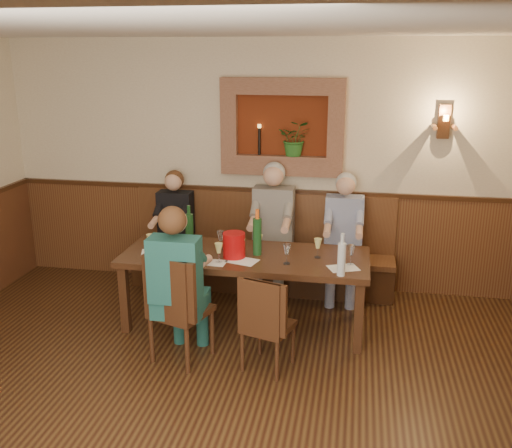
% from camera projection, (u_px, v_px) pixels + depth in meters
% --- Properties ---
extents(ground_plane, '(6.00, 6.00, 0.00)m').
position_uv_depth(ground_plane, '(195.00, 441.00, 4.04)').
color(ground_plane, black).
rests_on(ground_plane, ground).
extents(room_shell, '(6.04, 6.04, 2.82)m').
position_uv_depth(room_shell, '(185.00, 181.00, 3.49)').
color(room_shell, beige).
rests_on(room_shell, ground).
extents(wainscoting, '(6.02, 6.02, 1.15)m').
position_uv_depth(wainscoting, '(192.00, 368.00, 3.87)').
color(wainscoting, '#4F2816').
rests_on(wainscoting, ground).
extents(wall_niche, '(1.36, 0.30, 1.06)m').
position_uv_depth(wall_niche, '(285.00, 132.00, 6.25)').
color(wall_niche, '#62230E').
rests_on(wall_niche, ground).
extents(wall_sconce, '(0.25, 0.20, 0.35)m').
position_uv_depth(wall_sconce, '(444.00, 122.00, 5.91)').
color(wall_sconce, '#4F2816').
rests_on(wall_sconce, ground).
extents(dining_table, '(2.40, 0.90, 0.75)m').
position_uv_depth(dining_table, '(245.00, 261.00, 5.59)').
color(dining_table, '#351B0F').
rests_on(dining_table, ground).
extents(bench, '(3.00, 0.45, 1.11)m').
position_uv_depth(bench, '(261.00, 261.00, 6.58)').
color(bench, '#381E0F').
rests_on(bench, ground).
extents(chair_near_left, '(0.57, 0.57, 1.02)m').
position_uv_depth(chair_near_left, '(180.00, 329.00, 5.05)').
color(chair_near_left, '#351B0F').
rests_on(chair_near_left, ground).
extents(chair_near_right, '(0.48, 0.48, 0.87)m').
position_uv_depth(chair_near_right, '(267.00, 341.00, 4.91)').
color(chair_near_right, '#351B0F').
rests_on(chair_near_right, ground).
extents(person_bench_left, '(0.39, 0.48, 1.36)m').
position_uv_depth(person_bench_left, '(174.00, 240.00, 6.58)').
color(person_bench_left, black).
rests_on(person_bench_left, ground).
extents(person_bench_mid, '(0.45, 0.55, 1.49)m').
position_uv_depth(person_bench_mid, '(272.00, 241.00, 6.37)').
color(person_bench_mid, '#534E4B').
rests_on(person_bench_mid, ground).
extents(person_bench_right, '(0.41, 0.50, 1.41)m').
position_uv_depth(person_bench_right, '(343.00, 248.00, 6.25)').
color(person_bench_right, navy).
rests_on(person_bench_right, ground).
extents(person_chair_front, '(0.43, 0.53, 1.45)m').
position_uv_depth(person_chair_front, '(180.00, 297.00, 4.95)').
color(person_chair_front, '#163A4F').
rests_on(person_chair_front, ground).
extents(spittoon_bucket, '(0.28, 0.28, 0.24)m').
position_uv_depth(spittoon_bucket, '(234.00, 245.00, 5.46)').
color(spittoon_bucket, '#B40B0C').
rests_on(spittoon_bucket, dining_table).
extents(wine_bottle_green_a, '(0.10, 0.10, 0.46)m').
position_uv_depth(wine_bottle_green_a, '(257.00, 236.00, 5.51)').
color(wine_bottle_green_a, '#19471E').
rests_on(wine_bottle_green_a, dining_table).
extents(wine_bottle_green_b, '(0.09, 0.09, 0.43)m').
position_uv_depth(wine_bottle_green_b, '(189.00, 230.00, 5.73)').
color(wine_bottle_green_b, '#19471E').
rests_on(wine_bottle_green_b, dining_table).
extents(water_bottle, '(0.09, 0.09, 0.39)m').
position_uv_depth(water_bottle, '(342.00, 258.00, 5.00)').
color(water_bottle, silver).
rests_on(water_bottle, dining_table).
extents(tasting_sheet_a, '(0.32, 0.27, 0.00)m').
position_uv_depth(tasting_sheet_a, '(156.00, 252.00, 5.63)').
color(tasting_sheet_a, white).
rests_on(tasting_sheet_a, dining_table).
extents(tasting_sheet_b, '(0.33, 0.27, 0.00)m').
position_uv_depth(tasting_sheet_b, '(242.00, 261.00, 5.39)').
color(tasting_sheet_b, white).
rests_on(tasting_sheet_b, dining_table).
extents(tasting_sheet_c, '(0.32, 0.28, 0.00)m').
position_uv_depth(tasting_sheet_c, '(343.00, 268.00, 5.21)').
color(tasting_sheet_c, white).
rests_on(tasting_sheet_c, dining_table).
extents(tasting_sheet_d, '(0.26, 0.19, 0.00)m').
position_uv_depth(tasting_sheet_d, '(213.00, 263.00, 5.35)').
color(tasting_sheet_d, white).
rests_on(tasting_sheet_d, dining_table).
extents(wine_glass_0, '(0.08, 0.08, 0.19)m').
position_uv_depth(wine_glass_0, '(170.00, 238.00, 5.75)').
color(wine_glass_0, white).
rests_on(wine_glass_0, dining_table).
extents(wine_glass_1, '(0.08, 0.08, 0.19)m').
position_uv_depth(wine_glass_1, '(259.00, 244.00, 5.56)').
color(wine_glass_1, '#D9D881').
rests_on(wine_glass_1, dining_table).
extents(wine_glass_2, '(0.08, 0.08, 0.19)m').
position_uv_depth(wine_glass_2, '(242.00, 248.00, 5.45)').
color(wine_glass_2, '#D9D881').
rests_on(wine_glass_2, dining_table).
extents(wine_glass_3, '(0.08, 0.08, 0.19)m').
position_uv_depth(wine_glass_3, '(318.00, 248.00, 5.45)').
color(wine_glass_3, '#D9D881').
rests_on(wine_glass_3, dining_table).
extents(wine_glass_4, '(0.08, 0.08, 0.19)m').
position_uv_depth(wine_glass_4, '(351.00, 255.00, 5.27)').
color(wine_glass_4, white).
rests_on(wine_glass_4, dining_table).
extents(wine_glass_5, '(0.08, 0.08, 0.19)m').
position_uv_depth(wine_glass_5, '(151.00, 244.00, 5.58)').
color(wine_glass_5, '#D9D881').
rests_on(wine_glass_5, dining_table).
extents(wine_glass_6, '(0.08, 0.08, 0.19)m').
position_uv_depth(wine_glass_6, '(187.00, 247.00, 5.47)').
color(wine_glass_6, '#D9D881').
rests_on(wine_glass_6, dining_table).
extents(wine_glass_7, '(0.08, 0.08, 0.19)m').
position_uv_depth(wine_glass_7, '(219.00, 253.00, 5.32)').
color(wine_glass_7, '#D9D881').
rests_on(wine_glass_7, dining_table).
extents(wine_glass_8, '(0.08, 0.08, 0.19)m').
position_uv_depth(wine_glass_8, '(287.00, 254.00, 5.29)').
color(wine_glass_8, white).
rests_on(wine_glass_8, dining_table).
extents(wine_glass_9, '(0.08, 0.08, 0.19)m').
position_uv_depth(wine_glass_9, '(221.00, 240.00, 5.68)').
color(wine_glass_9, white).
rests_on(wine_glass_9, dining_table).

